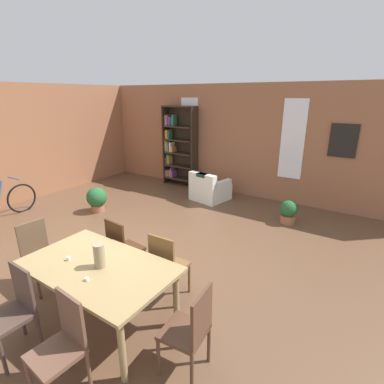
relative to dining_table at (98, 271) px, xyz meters
The scene contains 21 objects.
ground_plane 1.57m from the dining_table, 124.46° to the left, with size 10.87×10.87×0.00m, color brown.
back_wall_brick 5.47m from the dining_table, 98.49° to the left, with size 9.36×0.12×2.87m, color #9D6242.
window_pane_0 5.82m from the dining_table, 113.17° to the left, with size 0.55×0.02×1.87m, color white.
window_pane_1 5.40m from the dining_table, 82.85° to the left, with size 0.55×0.02×1.87m, color white.
dining_table is the anchor object (origin of this frame).
vase_on_table 0.23m from the dining_table, ahead, with size 0.12×0.12×0.28m, color #998466.
tealight_candle_0 0.39m from the dining_table, 162.37° to the right, with size 0.04×0.04×0.04m, color silver.
tealight_candle_1 0.29m from the dining_table, 127.26° to the left, with size 0.04×0.04×0.03m, color silver.
tealight_candle_2 0.30m from the dining_table, 60.99° to the right, with size 0.04×0.04×0.03m, color silver.
dining_chair_near_right 0.87m from the dining_table, 61.72° to the right, with size 0.43×0.43×0.95m.
dining_chair_head_right 1.27m from the dining_table, ahead, with size 0.43×0.43×0.95m.
dining_chair_head_left 1.27m from the dining_table, behind, with size 0.43×0.43×0.95m.
dining_chair_near_left 0.86m from the dining_table, 117.87° to the right, with size 0.41×0.41×0.95m.
dining_chair_far_left 0.87m from the dining_table, 118.35° to the left, with size 0.43×0.43×0.95m.
dining_chair_far_right 0.86m from the dining_table, 61.88° to the left, with size 0.41×0.41×0.95m.
bookshelf_tall 5.73m from the dining_table, 116.63° to the left, with size 1.05×0.32×2.30m.
armchair_white 4.55m from the dining_table, 103.65° to the left, with size 0.93×0.93×0.75m.
bicycle_second 4.38m from the dining_table, 168.64° to the left, with size 0.44×1.65×0.88m.
potted_plant_by_shelf 3.66m from the dining_table, 141.20° to the left, with size 0.46×0.46×0.58m.
potted_plant_corner 4.21m from the dining_table, 75.52° to the left, with size 0.36×0.36×0.50m.
framed_picture 5.64m from the dining_table, 71.81° to the left, with size 0.56×0.03×0.72m, color black.
Camera 1 is at (3.25, -2.96, 2.58)m, focal length 27.24 mm.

